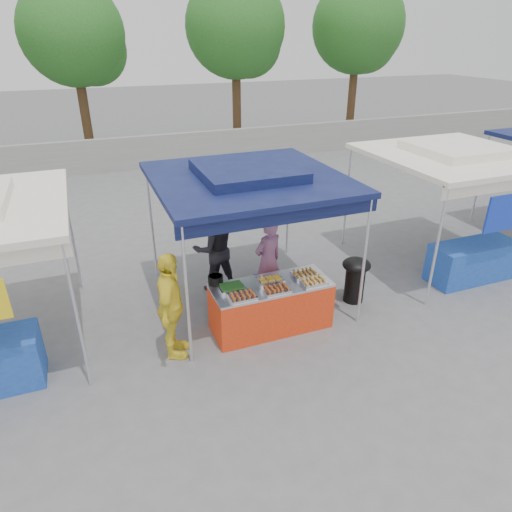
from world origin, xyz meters
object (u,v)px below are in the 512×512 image
object	(u,v)px
wok_burner	(355,276)
helper_man	(214,249)
vendor_woman	(268,261)
cooking_pot	(216,280)
vendor_table	(271,306)
customer_person	(171,307)

from	to	relation	value
wok_burner	helper_man	xyz separation A→B (m)	(-2.30, 1.40, 0.34)
vendor_woman	helper_man	size ratio (longest dim) A/B	0.96
vendor_woman	helper_man	bearing A→B (deg)	-62.95
cooking_pot	wok_burner	distance (m)	2.69
cooking_pot	helper_man	xyz separation A→B (m)	(0.35, 1.28, -0.06)
vendor_table	vendor_woman	distance (m)	0.98
cooking_pot	helper_man	world-z (taller)	helper_man
cooking_pot	vendor_woman	world-z (taller)	vendor_woman
cooking_pot	vendor_woman	bearing A→B (deg)	22.89
vendor_woman	customer_person	bearing A→B (deg)	8.12
wok_burner	vendor_woman	bearing A→B (deg)	134.27
vendor_table	customer_person	distance (m)	1.77
vendor_table	helper_man	size ratio (longest dim) A/B	1.16
vendor_table	vendor_woman	size ratio (longest dim) A/B	1.20
helper_man	customer_person	world-z (taller)	customer_person
helper_man	vendor_woman	bearing A→B (deg)	133.33
vendor_woman	customer_person	world-z (taller)	customer_person
cooking_pot	customer_person	size ratio (longest dim) A/B	0.14
helper_man	wok_burner	bearing A→B (deg)	147.00
cooking_pot	helper_man	size ratio (longest dim) A/B	0.14
helper_man	vendor_table	bearing A→B (deg)	105.31
vendor_table	cooking_pot	size ratio (longest dim) A/B	8.01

